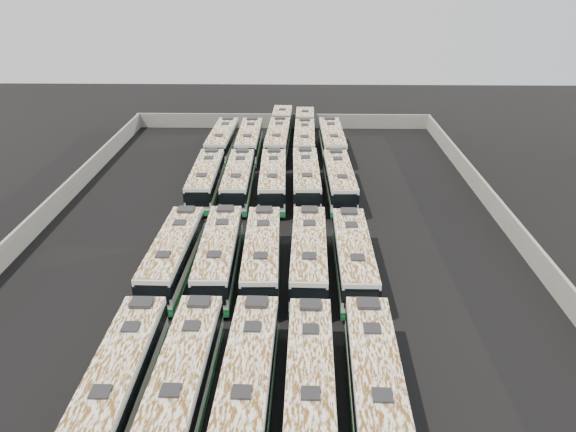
% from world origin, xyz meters
% --- Properties ---
extents(ground, '(140.00, 140.00, 0.00)m').
position_xyz_m(ground, '(0.00, 0.00, 0.00)').
color(ground, black).
rests_on(ground, ground).
extents(perimeter_wall, '(45.20, 73.20, 2.20)m').
position_xyz_m(perimeter_wall, '(0.00, 0.00, 1.10)').
color(perimeter_wall, slate).
rests_on(perimeter_wall, ground).
extents(bus_front_far_left, '(2.75, 12.88, 3.63)m').
position_xyz_m(bus_front_far_left, '(-7.66, -23.42, 1.86)').
color(bus_front_far_left, silver).
rests_on(bus_front_far_left, ground).
extents(bus_front_left, '(2.94, 12.91, 3.63)m').
position_xyz_m(bus_front_left, '(-4.04, -23.25, 1.85)').
color(bus_front_left, silver).
rests_on(bus_front_left, ground).
extents(bus_front_center, '(3.04, 13.02, 3.65)m').
position_xyz_m(bus_front_center, '(-0.34, -23.31, 1.87)').
color(bus_front_center, silver).
rests_on(bus_front_center, ground).
extents(bus_front_right, '(2.90, 12.72, 3.57)m').
position_xyz_m(bus_front_right, '(3.19, -23.30, 1.83)').
color(bus_front_right, silver).
rests_on(bus_front_right, ground).
extents(bus_front_far_right, '(3.09, 13.14, 3.69)m').
position_xyz_m(bus_front_far_right, '(6.86, -23.41, 1.89)').
color(bus_front_far_right, silver).
rests_on(bus_front_far_right, ground).
extents(bus_midfront_far_left, '(3.06, 13.06, 3.66)m').
position_xyz_m(bus_midfront_far_left, '(-7.66, -8.65, 1.87)').
color(bus_midfront_far_left, silver).
rests_on(bus_midfront_far_left, ground).
extents(bus_midfront_left, '(3.05, 13.23, 3.72)m').
position_xyz_m(bus_midfront_left, '(-3.94, -8.60, 1.90)').
color(bus_midfront_left, silver).
rests_on(bus_midfront_left, ground).
extents(bus_midfront_center, '(3.08, 13.18, 3.70)m').
position_xyz_m(bus_midfront_center, '(-0.44, -8.70, 1.89)').
color(bus_midfront_center, silver).
rests_on(bus_midfront_center, ground).
extents(bus_midfront_right, '(3.05, 13.29, 3.73)m').
position_xyz_m(bus_midfront_right, '(3.33, -8.71, 1.91)').
color(bus_midfront_right, silver).
rests_on(bus_midfront_right, ground).
extents(bus_midfront_far_right, '(2.79, 13.06, 3.68)m').
position_xyz_m(bus_midfront_far_right, '(6.90, -8.83, 1.88)').
color(bus_midfront_far_right, silver).
rests_on(bus_midfront_far_right, ground).
extents(bus_midback_far_left, '(2.93, 12.88, 3.62)m').
position_xyz_m(bus_midback_far_left, '(-7.67, 8.67, 1.85)').
color(bus_midback_far_left, silver).
rests_on(bus_midback_far_left, ground).
extents(bus_midback_left, '(2.88, 12.93, 3.64)m').
position_xyz_m(bus_midback_left, '(-4.09, 8.53, 1.86)').
color(bus_midback_left, silver).
rests_on(bus_midback_left, ground).
extents(bus_midback_center, '(3.03, 13.09, 3.67)m').
position_xyz_m(bus_midback_center, '(-0.33, 8.53, 1.88)').
color(bus_midback_center, silver).
rests_on(bus_midback_center, ground).
extents(bus_midback_right, '(3.02, 13.31, 3.74)m').
position_xyz_m(bus_midback_right, '(3.26, 8.69, 1.91)').
color(bus_midback_right, silver).
rests_on(bus_midback_right, ground).
extents(bus_midback_far_right, '(3.04, 13.07, 3.67)m').
position_xyz_m(bus_midback_far_right, '(6.88, 8.48, 1.88)').
color(bus_midback_far_right, silver).
rests_on(bus_midback_far_right, ground).
extents(bus_back_far_left, '(3.06, 12.97, 3.64)m').
position_xyz_m(bus_back_far_left, '(-7.68, 23.16, 1.86)').
color(bus_back_far_left, silver).
rests_on(bus_back_far_left, ground).
extents(bus_back_left, '(2.78, 12.97, 3.65)m').
position_xyz_m(bus_back_left, '(-4.11, 23.01, 1.87)').
color(bus_back_left, silver).
rests_on(bus_back_left, ground).
extents(bus_back_center, '(3.29, 20.39, 3.69)m').
position_xyz_m(bus_back_center, '(-0.26, 26.74, 1.88)').
color(bus_back_center, silver).
rests_on(bus_back_center, ground).
extents(bus_back_right, '(2.96, 19.74, 3.58)m').
position_xyz_m(bus_back_right, '(3.23, 26.42, 1.83)').
color(bus_back_right, silver).
rests_on(bus_back_right, ground).
extents(bus_back_far_right, '(3.06, 13.28, 3.73)m').
position_xyz_m(bus_back_far_right, '(6.82, 23.01, 1.91)').
color(bus_back_far_right, silver).
rests_on(bus_back_far_right, ground).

